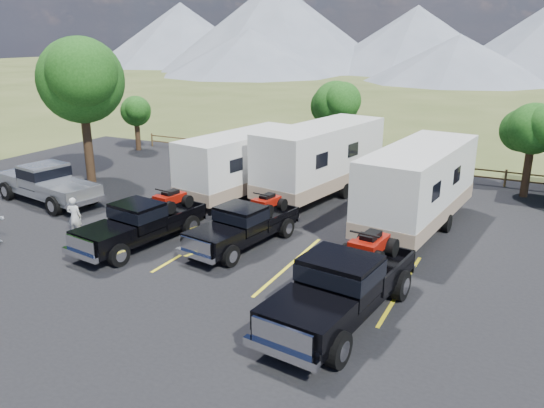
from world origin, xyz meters
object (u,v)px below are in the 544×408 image
at_px(rig_right, 344,284).
at_px(trailer_center, 321,159).
at_px(trailer_right, 418,187).
at_px(rig_center, 245,224).
at_px(pickup_silver, 47,183).
at_px(tree_big_nw, 81,80).
at_px(trailer_left, 242,164).
at_px(person_a, 74,217).
at_px(rig_left, 143,221).

distance_m(rig_right, trailer_center, 12.26).
bearing_deg(trailer_right, rig_right, -85.37).
height_order(rig_center, rig_right, rig_right).
relative_size(trailer_right, pickup_silver, 1.55).
bearing_deg(tree_big_nw, trailer_right, 2.55).
distance_m(rig_center, trailer_center, 7.63).
xyz_separation_m(rig_center, trailer_right, (5.50, 4.90, 0.96)).
relative_size(trailer_left, trailer_center, 0.89).
xyz_separation_m(trailer_center, person_a, (-6.70, -9.85, -1.06)).
height_order(rig_left, rig_center, rig_left).
bearing_deg(rig_left, rig_center, 32.63).
xyz_separation_m(rig_left, rig_right, (8.88, -1.85, 0.13)).
relative_size(tree_big_nw, trailer_right, 0.77).
bearing_deg(rig_center, rig_left, -146.41).
relative_size(rig_left, trailer_center, 0.57).
bearing_deg(rig_right, rig_left, 175.07).
relative_size(rig_right, person_a, 4.13).
relative_size(trailer_center, pickup_silver, 1.59).
bearing_deg(trailer_left, rig_left, -82.09).
relative_size(rig_left, pickup_silver, 0.91).
relative_size(trailer_center, person_a, 6.34).
bearing_deg(person_a, rig_left, 172.65).
relative_size(rig_center, rig_right, 0.84).
distance_m(tree_big_nw, rig_center, 13.68).
bearing_deg(tree_big_nw, rig_right, -23.59).
bearing_deg(trailer_center, person_a, -114.09).
bearing_deg(tree_big_nw, person_a, -48.97).
bearing_deg(rig_center, rig_right, -24.86).
distance_m(tree_big_nw, rig_right, 19.57).
height_order(tree_big_nw, trailer_right, tree_big_nw).
bearing_deg(tree_big_nw, trailer_left, 9.90).
xyz_separation_m(rig_right, trailer_left, (-8.63, 9.16, 0.63)).
bearing_deg(trailer_center, pickup_silver, -137.77).
xyz_separation_m(trailer_left, trailer_center, (3.44, 1.91, 0.20)).
relative_size(rig_left, trailer_right, 0.59).
bearing_deg(trailer_left, trailer_center, 39.01).
height_order(tree_big_nw, person_a, tree_big_nw).
height_order(rig_left, rig_right, rig_right).
bearing_deg(trailer_center, tree_big_nw, -154.15).
bearing_deg(rig_center, trailer_center, 98.14).
bearing_deg(trailer_center, rig_left, -101.67).
relative_size(rig_center, pickup_silver, 0.87).
distance_m(rig_center, person_a, 7.00).
height_order(tree_big_nw, rig_right, tree_big_nw).
relative_size(rig_center, trailer_left, 0.61).
bearing_deg(rig_left, trailer_center, 76.03).
xyz_separation_m(tree_big_nw, person_a, (5.56, -6.40, -4.74)).
xyz_separation_m(rig_left, trailer_right, (9.11, 6.56, 0.91)).
bearing_deg(person_a, pickup_silver, -49.30).
relative_size(tree_big_nw, rig_left, 1.32).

